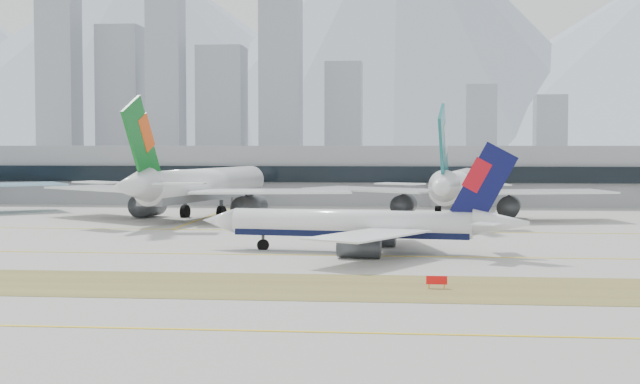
# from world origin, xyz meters

# --- Properties ---
(ground) EXTENTS (3000.00, 3000.00, 0.00)m
(ground) POSITION_xyz_m (0.00, 0.00, 0.00)
(ground) COLOR gray
(ground) RESTS_ON ground
(apron_markings) EXTENTS (360.00, 122.22, 0.06)m
(apron_markings) POSITION_xyz_m (0.00, -53.95, 0.02)
(apron_markings) COLOR brown
(apron_markings) RESTS_ON ground
(taxiing_airliner) EXTENTS (46.95, 40.50, 15.79)m
(taxiing_airliner) POSITION_xyz_m (10.56, -0.87, 3.81)
(taxiing_airliner) COLOR white
(taxiing_airliner) RESTS_ON ground
(widebody_eva) EXTENTS (66.78, 66.47, 24.42)m
(widebody_eva) POSITION_xyz_m (-25.76, 54.64, 6.49)
(widebody_eva) COLOR white
(widebody_eva) RESTS_ON ground
(widebody_cathay) EXTENTS (64.09, 63.40, 23.14)m
(widebody_cathay) POSITION_xyz_m (27.10, 63.16, 6.15)
(widebody_cathay) COLOR white
(widebody_cathay) RESTS_ON ground
(terminal) EXTENTS (280.00, 43.10, 15.00)m
(terminal) POSITION_xyz_m (0.00, 114.84, 7.50)
(terminal) COLOR gray
(terminal) RESTS_ON ground
(hold_sign_right) EXTENTS (2.20, 0.15, 1.35)m
(hold_sign_right) POSITION_xyz_m (19.87, -32.00, 0.88)
(hold_sign_right) COLOR red
(hold_sign_right) RESTS_ON ground
(gse_b) EXTENTS (3.55, 2.00, 2.60)m
(gse_b) POSITION_xyz_m (-14.14, 42.19, 1.05)
(gse_b) COLOR orange
(gse_b) RESTS_ON ground
(gse_c) EXTENTS (3.55, 2.00, 2.60)m
(gse_c) POSITION_xyz_m (30.09, 44.53, 1.05)
(gse_c) COLOR orange
(gse_c) RESTS_ON ground
(city_skyline) EXTENTS (342.00, 49.80, 140.00)m
(city_skyline) POSITION_xyz_m (-106.76, 453.42, 49.80)
(city_skyline) COLOR gray
(city_skyline) RESTS_ON ground
(mountain_ridge) EXTENTS (2830.00, 1120.00, 470.00)m
(mountain_ridge) POSITION_xyz_m (33.00, 1404.14, 181.85)
(mountain_ridge) COLOR #9EA8B7
(mountain_ridge) RESTS_ON ground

